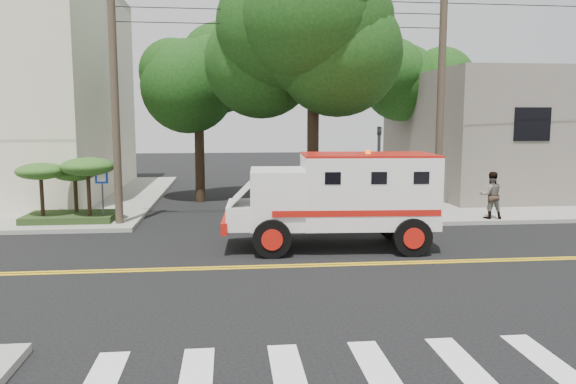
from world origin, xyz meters
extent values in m
plane|color=black|center=(0.00, 0.00, 0.00)|extent=(100.00, 100.00, 0.00)
cube|color=gray|center=(13.50, 13.50, 0.07)|extent=(17.00, 17.00, 0.15)
cube|color=slate|center=(15.00, 14.00, 3.15)|extent=(14.00, 12.00, 6.00)
cylinder|color=#382D23|center=(-5.60, 6.00, 4.50)|extent=(0.28, 0.28, 9.00)
cylinder|color=#382D23|center=(6.30, 6.20, 4.50)|extent=(0.28, 0.28, 9.00)
cylinder|color=black|center=(1.50, 6.50, 3.50)|extent=(0.44, 0.44, 7.00)
sphere|color=#0F340E|center=(1.50, 6.50, 7.00)|extent=(5.32, 5.32, 5.32)
sphere|color=#0F340E|center=(2.64, 5.74, 7.57)|extent=(4.56, 4.56, 4.56)
cylinder|color=black|center=(-3.00, 12.00, 2.80)|extent=(0.44, 0.44, 5.60)
sphere|color=#0F340E|center=(-3.00, 12.00, 5.60)|extent=(3.92, 3.92, 3.92)
sphere|color=#0F340E|center=(-2.16, 11.44, 6.02)|extent=(3.36, 3.36, 3.36)
cylinder|color=black|center=(8.50, 16.00, 2.97)|extent=(0.44, 0.44, 5.95)
sphere|color=#0F340E|center=(8.50, 16.00, 5.95)|extent=(4.20, 4.20, 4.20)
sphere|color=#0F340E|center=(9.40, 15.40, 6.40)|extent=(3.60, 3.60, 3.60)
cylinder|color=#3F3F42|center=(3.80, 5.60, 1.80)|extent=(0.12, 0.12, 3.60)
imported|color=#3F3F42|center=(3.80, 5.60, 3.15)|extent=(0.15, 0.18, 0.90)
cylinder|color=#3F3F42|center=(-6.20, 6.20, 1.00)|extent=(0.06, 0.06, 2.00)
cube|color=#0C33A5|center=(-6.20, 6.14, 1.80)|extent=(0.45, 0.03, 0.45)
cube|color=#1E3314|center=(-7.50, 6.80, 0.27)|extent=(3.20, 2.00, 0.24)
cylinder|color=black|center=(-8.40, 6.50, 1.15)|extent=(0.14, 0.14, 1.52)
ellipsoid|color=#1D4715|center=(-8.40, 6.50, 2.00)|extent=(1.73, 1.73, 0.60)
cylinder|color=black|center=(-7.40, 7.20, 1.07)|extent=(0.14, 0.14, 1.36)
ellipsoid|color=#1D4715|center=(-7.40, 7.20, 1.83)|extent=(1.55, 1.55, 0.54)
cylinder|color=black|center=(-6.70, 6.30, 1.23)|extent=(0.14, 0.14, 1.68)
ellipsoid|color=#1D4715|center=(-6.70, 6.30, 2.17)|extent=(1.91, 1.91, 0.66)
cube|color=white|center=(2.46, 1.91, 1.74)|extent=(4.01, 2.51, 2.09)
cube|color=white|center=(-0.22, 2.07, 1.55)|extent=(1.72, 2.28, 1.69)
cube|color=black|center=(-1.00, 2.11, 1.99)|extent=(0.16, 1.70, 0.70)
cube|color=white|center=(-1.27, 2.12, 1.05)|extent=(1.01, 2.04, 0.70)
cube|color=#B4150D|center=(-1.77, 2.15, 0.80)|extent=(0.30, 2.15, 0.35)
cube|color=#B4150D|center=(2.46, 1.91, 2.82)|extent=(4.01, 2.51, 0.06)
cylinder|color=black|center=(-0.48, 0.96, 0.55)|extent=(1.11, 0.38, 1.10)
cylinder|color=black|center=(-0.36, 3.19, 0.55)|extent=(1.11, 0.38, 1.10)
cylinder|color=black|center=(3.50, 0.74, 0.55)|extent=(1.11, 0.38, 1.10)
cylinder|color=black|center=(3.62, 2.97, 0.55)|extent=(1.11, 0.38, 1.10)
imported|color=gray|center=(5.50, 5.77, 0.99)|extent=(0.71, 0.56, 1.69)
imported|color=gray|center=(8.12, 5.50, 1.03)|extent=(0.94, 0.77, 1.77)
camera|label=1|loc=(-1.67, -14.41, 3.89)|focal=35.00mm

